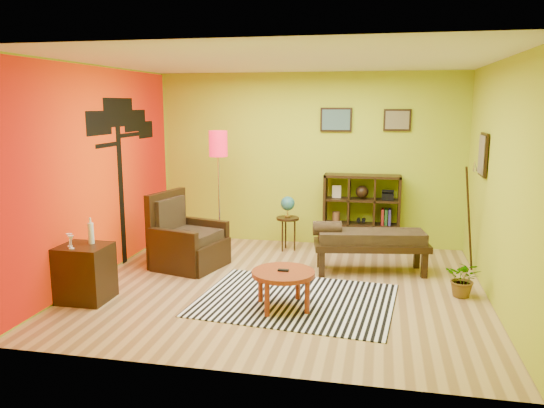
% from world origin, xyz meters
% --- Properties ---
extents(ground, '(5.00, 5.00, 0.00)m').
position_xyz_m(ground, '(0.00, 0.00, 0.00)').
color(ground, tan).
rests_on(ground, ground).
extents(room_shell, '(5.04, 4.54, 2.82)m').
position_xyz_m(room_shell, '(-0.09, 0.01, 1.80)').
color(room_shell, '#B0C622').
rests_on(room_shell, ground).
extents(zebra_rug, '(2.42, 1.96, 0.01)m').
position_xyz_m(zebra_rug, '(0.25, -0.45, 0.01)').
color(zebra_rug, white).
rests_on(zebra_rug, ground).
extents(coffee_table, '(0.72, 0.72, 0.46)m').
position_xyz_m(coffee_table, '(0.14, -0.71, 0.38)').
color(coffee_table, maroon).
rests_on(coffee_table, ground).
extents(armchair, '(1.06, 1.06, 1.07)m').
position_xyz_m(armchair, '(-1.52, 0.58, 0.32)').
color(armchair, black).
rests_on(armchair, ground).
extents(side_cabinet, '(0.57, 0.52, 0.99)m').
position_xyz_m(side_cabinet, '(-2.20, -0.93, 0.34)').
color(side_cabinet, black).
rests_on(side_cabinet, ground).
extents(floor_lamp, '(0.29, 0.29, 1.90)m').
position_xyz_m(floor_lamp, '(-1.23, 1.31, 1.54)').
color(floor_lamp, silver).
rests_on(floor_lamp, ground).
extents(globe_table, '(0.36, 0.36, 0.87)m').
position_xyz_m(globe_table, '(-0.24, 1.71, 0.66)').
color(globe_table, black).
rests_on(globe_table, ground).
extents(cube_shelf, '(1.20, 0.35, 1.20)m').
position_xyz_m(cube_shelf, '(0.91, 2.03, 0.60)').
color(cube_shelf, black).
rests_on(cube_shelf, ground).
extents(bench, '(1.62, 0.80, 0.72)m').
position_xyz_m(bench, '(1.04, 0.82, 0.46)').
color(bench, black).
rests_on(bench, ground).
extents(potted_plant, '(0.54, 0.57, 0.36)m').
position_xyz_m(potted_plant, '(2.21, 0.09, 0.18)').
color(potted_plant, '#26661E').
rests_on(potted_plant, ground).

